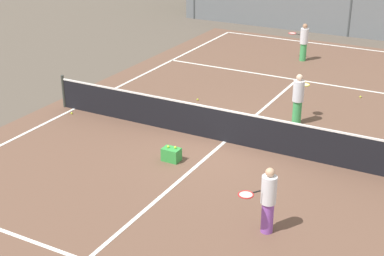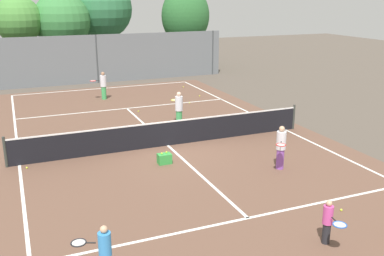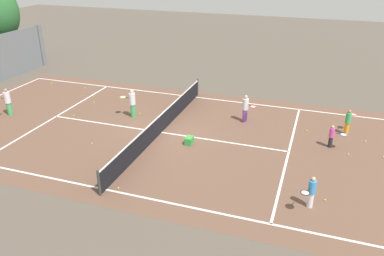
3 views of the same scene
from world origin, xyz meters
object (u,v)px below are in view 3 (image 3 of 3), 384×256
(player_3, at_px, (132,103))
(tennis_ball_7, at_px, (325,200))
(tennis_ball_5, at_px, (118,188))
(tennis_ball_10, at_px, (365,141))
(tennis_ball_8, at_px, (140,114))
(player_0, at_px, (8,102))
(player_5, at_px, (348,121))
(tennis_ball_3, at_px, (348,154))
(tennis_ball_9, at_px, (94,102))
(player_4, at_px, (311,192))
(tennis_ball_6, at_px, (74,116))
(ball_crate, at_px, (189,141))
(tennis_ball_1, at_px, (384,157))
(tennis_ball_11, at_px, (85,88))
(tennis_ball_0, at_px, (93,96))
(tennis_ball_2, at_px, (92,143))
(player_1, at_px, (332,136))
(player_2, at_px, (245,108))
(tennis_ball_12, at_px, (51,84))
(tennis_ball_4, at_px, (307,131))

(player_3, xyz_separation_m, tennis_ball_7, (-4.82, -10.39, -0.79))
(tennis_ball_5, bearing_deg, tennis_ball_10, -51.29)
(tennis_ball_8, bearing_deg, player_0, 109.99)
(player_5, xyz_separation_m, tennis_ball_3, (-2.34, -0.07, -0.65))
(tennis_ball_3, distance_m, tennis_ball_9, 14.71)
(player_4, relative_size, tennis_ball_6, 19.13)
(ball_crate, height_order, tennis_ball_1, ball_crate)
(tennis_ball_8, xyz_separation_m, tennis_ball_11, (2.82, 5.47, 0.00))
(tennis_ball_5, bearing_deg, player_5, -46.11)
(ball_crate, bearing_deg, tennis_ball_8, 56.11)
(player_5, xyz_separation_m, tennis_ball_9, (-0.34, 14.50, -0.65))
(player_5, relative_size, tennis_ball_0, 19.94)
(tennis_ball_10, bearing_deg, tennis_ball_2, 110.04)
(player_5, bearing_deg, tennis_ball_0, 87.87)
(tennis_ball_6, xyz_separation_m, tennis_ball_8, (1.48, -3.41, 0.00))
(tennis_ball_10, bearing_deg, tennis_ball_0, 85.62)
(player_1, height_order, player_2, player_2)
(tennis_ball_2, height_order, tennis_ball_6, same)
(player_5, distance_m, ball_crate, 8.05)
(tennis_ball_11, xyz_separation_m, tennis_ball_12, (0.06, 2.78, 0.00))
(tennis_ball_6, xyz_separation_m, tennis_ball_9, (2.20, 0.07, 0.00))
(player_1, height_order, tennis_ball_5, player_1)
(player_2, relative_size, player_5, 1.16)
(tennis_ball_7, bearing_deg, player_3, 65.11)
(tennis_ball_5, distance_m, tennis_ball_9, 9.87)
(tennis_ball_1, distance_m, tennis_ball_9, 16.16)
(tennis_ball_9, bearing_deg, tennis_ball_3, -97.80)
(player_3, relative_size, tennis_ball_11, 24.25)
(player_3, distance_m, player_4, 11.25)
(player_4, relative_size, tennis_ball_10, 19.13)
(player_1, distance_m, tennis_ball_1, 2.36)
(player_4, xyz_separation_m, tennis_ball_1, (4.88, -2.93, -0.62))
(tennis_ball_4, bearing_deg, tennis_ball_6, 100.01)
(player_2, relative_size, player_4, 1.20)
(tennis_ball_1, xyz_separation_m, tennis_ball_6, (-0.45, 15.99, 0.00))
(player_4, distance_m, tennis_ball_12, 19.95)
(tennis_ball_6, xyz_separation_m, tennis_ball_11, (4.30, 2.06, 0.00))
(player_2, bearing_deg, tennis_ball_2, 128.20)
(tennis_ball_6, bearing_deg, tennis_ball_10, -83.00)
(tennis_ball_0, distance_m, tennis_ball_1, 16.91)
(player_2, relative_size, tennis_ball_11, 23.04)
(tennis_ball_5, height_order, tennis_ball_10, same)
(tennis_ball_2, bearing_deg, tennis_ball_8, -7.53)
(player_2, height_order, tennis_ball_5, player_2)
(tennis_ball_7, xyz_separation_m, tennis_ball_10, (5.71, -1.71, 0.00))
(player_1, relative_size, tennis_ball_3, 16.98)
(tennis_ball_3, bearing_deg, tennis_ball_9, 82.20)
(player_3, relative_size, tennis_ball_7, 24.25)
(tennis_ball_5, distance_m, tennis_ball_12, 14.69)
(ball_crate, height_order, tennis_ball_6, ball_crate)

